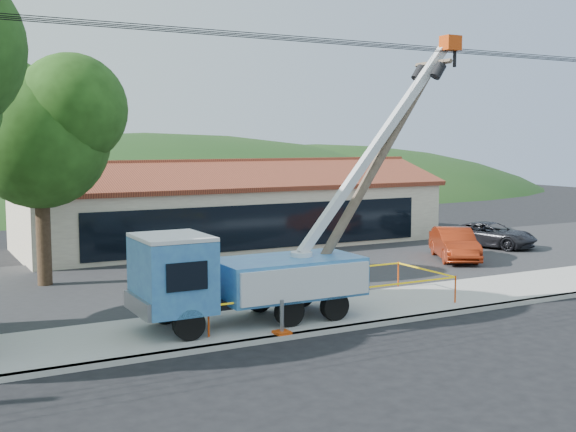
# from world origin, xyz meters

# --- Properties ---
(ground) EXTENTS (120.00, 120.00, 0.00)m
(ground) POSITION_xyz_m (0.00, 0.00, 0.00)
(ground) COLOR black
(ground) RESTS_ON ground
(curb) EXTENTS (60.00, 0.25, 0.15)m
(curb) POSITION_xyz_m (0.00, 2.10, 0.07)
(curb) COLOR #ACA9A1
(curb) RESTS_ON ground
(sidewalk) EXTENTS (60.00, 4.00, 0.15)m
(sidewalk) POSITION_xyz_m (0.00, 4.00, 0.07)
(sidewalk) COLOR #ACA9A1
(sidewalk) RESTS_ON ground
(parking_lot) EXTENTS (60.00, 12.00, 0.10)m
(parking_lot) POSITION_xyz_m (0.00, 12.00, 0.05)
(parking_lot) COLOR #28282B
(parking_lot) RESTS_ON ground
(strip_mall) EXTENTS (22.50, 8.53, 4.67)m
(strip_mall) POSITION_xyz_m (4.00, 19.98, 1.88)
(strip_mall) COLOR #C2B19A
(strip_mall) RESTS_ON ground
(tree_lot) EXTENTS (6.30, 5.60, 8.94)m
(tree_lot) POSITION_xyz_m (-7.00, 13.00, 6.21)
(tree_lot) COLOR #332316
(tree_lot) RESTS_ON ground
(hill_center) EXTENTS (89.60, 64.00, 32.00)m
(hill_center) POSITION_xyz_m (10.00, 55.00, 0.00)
(hill_center) COLOR #1A3D16
(hill_center) RESTS_ON ground
(hill_east) EXTENTS (72.80, 52.00, 26.00)m
(hill_east) POSITION_xyz_m (30.00, 55.00, 0.00)
(hill_east) COLOR #1A3D16
(hill_east) RESTS_ON ground
(utility_truck) EXTENTS (11.36, 3.81, 9.06)m
(utility_truck) POSITION_xyz_m (-2.65, 3.90, 1.70)
(utility_truck) COLOR black
(utility_truck) RESTS_ON ground
(leaning_pole) EXTENTS (6.24, 1.81, 8.99)m
(leaning_pole) POSITION_xyz_m (2.27, 4.03, 4.99)
(leaning_pole) COLOR brown
(leaning_pole) RESTS_ON ground
(caution_tape) EXTENTS (9.09, 3.26, 0.94)m
(caution_tape) POSITION_xyz_m (0.23, 4.52, 0.84)
(caution_tape) COLOR #D5410B
(caution_tape) RESTS_ON ground
(car_silver) EXTENTS (3.10, 5.11, 1.63)m
(car_silver) POSITION_xyz_m (-2.08, 9.57, 0.00)
(car_silver) COLOR #A8ABAF
(car_silver) RESTS_ON ground
(car_red) EXTENTS (3.55, 4.73, 1.49)m
(car_red) POSITION_xyz_m (10.93, 10.02, 0.00)
(car_red) COLOR maroon
(car_red) RESTS_ON ground
(car_dark) EXTENTS (3.73, 5.13, 1.30)m
(car_dark) POSITION_xyz_m (15.34, 12.21, 0.00)
(car_dark) COLOR black
(car_dark) RESTS_ON ground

